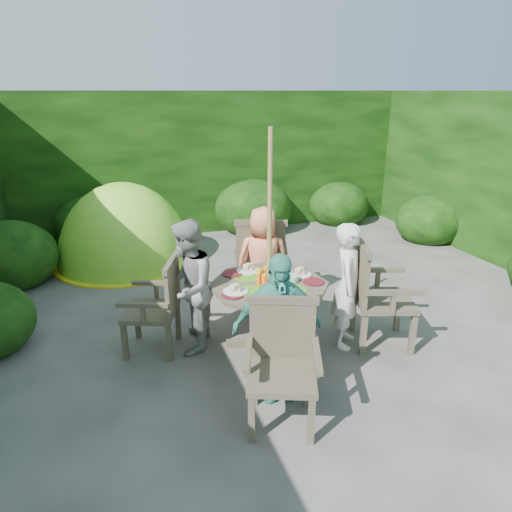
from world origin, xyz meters
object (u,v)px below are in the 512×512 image
object	(u,v)px
garden_chair_back	(261,259)
child_front	(277,327)
child_left	(188,287)
garden_chair_front	(282,362)
child_right	(348,286)
garden_chair_right	(375,293)
dome_tent	(127,261)
child_back	(263,261)
garden_chair_left	(159,305)
parasol_pole	(269,245)
patio_table	(269,293)

from	to	relation	value
garden_chair_back	child_front	distance (m)	1.89
garden_chair_back	child_left	xyz separation A→B (m)	(-1.05, -0.84, 0.12)
garden_chair_front	child_right	xyz separation A→B (m)	(1.05, 0.85, 0.14)
garden_chair_right	dome_tent	world-z (taller)	dome_tent
child_front	garden_chair_right	bearing A→B (deg)	28.64
garden_chair_front	child_left	distance (m)	1.37
garden_chair_back	garden_chair_front	world-z (taller)	garden_chair_back
child_right	child_front	world-z (taller)	child_right
garden_chair_back	garden_chair_front	size ratio (longest dim) A/B	1.10
garden_chair_front	child_back	bearing A→B (deg)	96.49
child_back	child_front	world-z (taller)	child_front
child_left	dome_tent	bearing A→B (deg)	-151.39
garden_chair_left	child_back	size ratio (longest dim) A/B	0.73
parasol_pole	child_back	distance (m)	0.92
garden_chair_back	dome_tent	size ratio (longest dim) A/B	0.43
garden_chair_back	patio_table	bearing A→B (deg)	94.67
child_back	garden_chair_right	bearing A→B (deg)	150.47
child_left	garden_chair_front	bearing A→B (deg)	40.63
garden_chair_back	child_front	world-z (taller)	child_front
child_right	child_back	world-z (taller)	child_right
child_back	parasol_pole	bearing A→B (deg)	96.66
child_right	child_back	distance (m)	1.13
patio_table	garden_chair_front	distance (m)	1.10
parasol_pole	child_front	size ratio (longest dim) A/B	1.70
garden_chair_left	child_front	size ratio (longest dim) A/B	0.72
patio_table	child_back	world-z (taller)	child_back
parasol_pole	garden_chair_right	xyz separation A→B (m)	(1.05, -0.28, -0.54)
child_right	child_back	xyz separation A→B (m)	(-0.56, 0.98, -0.01)
garden_chair_right	dome_tent	size ratio (longest dim) A/B	0.43
child_right	garden_chair_front	bearing A→B (deg)	163.17
garden_chair_left	dome_tent	xyz separation A→B (m)	(-0.16, 2.75, -0.50)
patio_table	dome_tent	bearing A→B (deg)	111.99
parasol_pole	dome_tent	world-z (taller)	parasol_pole
child_right	child_front	distance (m)	1.13
garden_chair_right	child_right	distance (m)	0.30
parasol_pole	child_back	size ratio (longest dim) A/B	1.72
garden_chair_right	parasol_pole	bearing A→B (deg)	93.27
garden_chair_right	garden_chair_front	distance (m)	1.54
patio_table	child_front	xyz separation A→B (m)	(-0.22, -0.77, 0.06)
child_back	dome_tent	distance (m)	2.75
garden_chair_right	child_back	world-z (taller)	child_back
garden_chair_back	dome_tent	xyz separation A→B (m)	(-1.50, 1.98, -0.56)
patio_table	parasol_pole	xyz separation A→B (m)	(-0.00, 0.00, 0.51)
garden_chair_back	child_back	distance (m)	0.30
child_front	garden_chair_left	bearing A→B (deg)	136.29
garden_chair_left	patio_table	bearing A→B (deg)	95.99
patio_table	garden_chair_front	bearing A→B (deg)	-105.12
parasol_pole	garden_chair_front	distance (m)	1.25
parasol_pole	child_left	size ratio (longest dim) A/B	1.63
child_back	dome_tent	world-z (taller)	child_back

